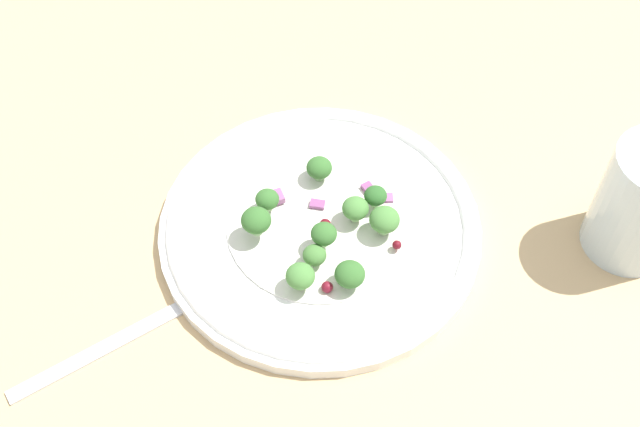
{
  "coord_description": "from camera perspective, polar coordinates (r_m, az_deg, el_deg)",
  "views": [
    {
      "loc": [
        -34.04,
        -15.97,
        56.46
      ],
      "look_at": [
        2.12,
        1.36,
        2.7
      ],
      "focal_mm": 45.37,
      "sensor_mm": 36.0,
      "label": 1
    }
  ],
  "objects": [
    {
      "name": "broccoli_floret_9",
      "position": [
        0.63,
        -1.42,
        -4.45
      ],
      "size": [
        2.33,
        2.33,
        2.36
      ],
      "color": "#ADD18E",
      "rests_on": "plate"
    },
    {
      "name": "broccoli_floret_4",
      "position": [
        0.65,
        -0.08,
        -3.1
      ],
      "size": [
        1.93,
        1.93,
        1.95
      ],
      "color": "#8EB77A",
      "rests_on": "plate"
    },
    {
      "name": "onion_bit_3",
      "position": [
        0.7,
        3.4,
        1.8
      ],
      "size": [
        1.31,
        1.35,
        0.47
      ],
      "primitive_type": "cube",
      "rotation": [
        0.0,
        0.0,
        2.57
      ],
      "color": "#934C84",
      "rests_on": "plate"
    },
    {
      "name": "broccoli_floret_7",
      "position": [
        0.67,
        2.51,
        0.34
      ],
      "size": [
        2.24,
        2.24,
        2.27
      ],
      "color": "#9EC684",
      "rests_on": "plate"
    },
    {
      "name": "broccoli_floret_0",
      "position": [
        0.65,
        0.72,
        -1.4
      ],
      "size": [
        2.15,
        2.15,
        2.17
      ],
      "color": "#9EC684",
      "rests_on": "plate"
    },
    {
      "name": "broccoli_floret_3",
      "position": [
        0.68,
        -3.74,
        0.98
      ],
      "size": [
        2.02,
        2.02,
        2.05
      ],
      "color": "#ADD18E",
      "rests_on": "plate"
    },
    {
      "name": "onion_bit_1",
      "position": [
        0.69,
        -3.05,
        1.19
      ],
      "size": [
        1.68,
        1.69,
        0.59
      ],
      "primitive_type": "cube",
      "rotation": [
        0.0,
        0.0,
        0.82
      ],
      "color": "#A35B93",
      "rests_on": "plate"
    },
    {
      "name": "dressing_pool",
      "position": [
        0.68,
        -0.0,
        -0.7
      ],
      "size": [
        15.83,
        15.83,
        0.2
      ],
      "primitive_type": "cylinder",
      "color": "white",
      "rests_on": "plate"
    },
    {
      "name": "broccoli_floret_1",
      "position": [
        0.68,
        3.93,
        1.24
      ],
      "size": [
        1.95,
        1.95,
        1.97
      ],
      "color": "#9EC684",
      "rests_on": "plate"
    },
    {
      "name": "cranberry_0",
      "position": [
        0.64,
        0.51,
        -5.21
      ],
      "size": [
        0.95,
        0.95,
        0.95
      ],
      "primitive_type": "sphere",
      "color": "maroon",
      "rests_on": "plate"
    },
    {
      "name": "plate",
      "position": [
        0.69,
        -0.0,
        -0.92
      ],
      "size": [
        27.28,
        27.28,
        1.7
      ],
      "color": "white",
      "rests_on": "ground_plane"
    },
    {
      "name": "broccoli_floret_6",
      "position": [
        0.66,
        4.57,
        -0.46
      ],
      "size": [
        2.53,
        2.53,
        2.56
      ],
      "color": "#9EC684",
      "rests_on": "plate"
    },
    {
      "name": "onion_bit_0",
      "position": [
        0.69,
        -0.19,
        0.66
      ],
      "size": [
        1.15,
        1.44,
        0.37
      ],
      "primitive_type": "cube",
      "rotation": [
        0.0,
        0.0,
        1.84
      ],
      "color": "#934C84",
      "rests_on": "plate"
    },
    {
      "name": "broccoli_floret_5",
      "position": [
        0.66,
        -4.53,
        -0.52
      ],
      "size": [
        2.49,
        2.49,
        2.52
      ],
      "color": "#8EB77A",
      "rests_on": "plate"
    },
    {
      "name": "broccoli_floret_2",
      "position": [
        0.64,
        2.12,
        -4.34
      ],
      "size": [
        2.44,
        2.44,
        2.47
      ],
      "color": "#8EB77A",
      "rests_on": "plate"
    },
    {
      "name": "fork",
      "position": [
        0.66,
        -12.81,
        -8.02
      ],
      "size": [
        16.8,
        11.26,
        0.5
      ],
      "color": "silver",
      "rests_on": "ground_plane"
    },
    {
      "name": "cranberry_2",
      "position": [
        0.66,
        5.44,
        -2.22
      ],
      "size": [
        0.77,
        0.77,
        0.77
      ],
      "primitive_type": "sphere",
      "color": "maroon",
      "rests_on": "plate"
    },
    {
      "name": "broccoli_floret_8",
      "position": [
        0.7,
        -0.06,
        3.22
      ],
      "size": [
        2.25,
        2.25,
        2.27
      ],
      "color": "#8EB77A",
      "rests_on": "plate"
    },
    {
      "name": "onion_bit_2",
      "position": [
        0.7,
        4.83,
        1.07
      ],
      "size": [
        1.21,
        1.17,
        0.45
      ],
      "primitive_type": "cube",
      "rotation": [
        0.0,
        0.0,
        0.48
      ],
      "color": "#A35B93",
      "rests_on": "plate"
    },
    {
      "name": "ground_plane",
      "position": [
        0.69,
        0.26,
        -3.52
      ],
      "size": [
        180.0,
        180.0,
        2.0
      ],
      "primitive_type": "cube",
      "color": "tan"
    },
    {
      "name": "cranberry_1",
      "position": [
        0.68,
        0.37,
        -0.78
      ],
      "size": [
        0.99,
        0.99,
        0.99
      ],
      "primitive_type": "sphere",
      "color": "maroon",
      "rests_on": "plate"
    }
  ]
}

